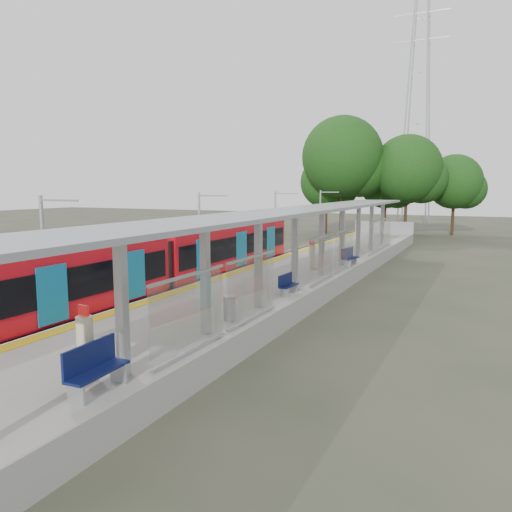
{
  "coord_description": "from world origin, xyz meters",
  "views": [
    {
      "loc": [
        10.23,
        -7.51,
        5.72
      ],
      "look_at": [
        -0.38,
        14.79,
        2.3
      ],
      "focal_mm": 35.0,
      "sensor_mm": 36.0,
      "label": 1
    }
  ],
  "objects_px": {
    "bench_mid": "(287,284)",
    "bench_far": "(349,257)",
    "litter_bin": "(229,308)",
    "info_pillar_far": "(312,257)",
    "train": "(149,265)",
    "bench_near": "(94,367)",
    "info_pillar_near": "(85,346)"
  },
  "relations": [
    {
      "from": "bench_near",
      "to": "litter_bin",
      "type": "relative_size",
      "value": 1.99
    },
    {
      "from": "bench_mid",
      "to": "info_pillar_far",
      "type": "relative_size",
      "value": 0.85
    },
    {
      "from": "bench_mid",
      "to": "train",
      "type": "bearing_deg",
      "value": -167.57
    },
    {
      "from": "bench_near",
      "to": "info_pillar_near",
      "type": "distance_m",
      "value": 1.08
    },
    {
      "from": "train",
      "to": "bench_mid",
      "type": "relative_size",
      "value": 20.21
    },
    {
      "from": "train",
      "to": "bench_far",
      "type": "distance_m",
      "value": 12.36
    },
    {
      "from": "bench_near",
      "to": "info_pillar_far",
      "type": "bearing_deg",
      "value": 91.56
    },
    {
      "from": "train",
      "to": "litter_bin",
      "type": "distance_m",
      "value": 7.47
    },
    {
      "from": "info_pillar_near",
      "to": "litter_bin",
      "type": "height_order",
      "value": "info_pillar_near"
    },
    {
      "from": "info_pillar_near",
      "to": "bench_far",
      "type": "bearing_deg",
      "value": 95.9
    },
    {
      "from": "bench_mid",
      "to": "info_pillar_near",
      "type": "distance_m",
      "value": 11.21
    },
    {
      "from": "train",
      "to": "bench_near",
      "type": "bearing_deg",
      "value": -58.17
    },
    {
      "from": "train",
      "to": "info_pillar_far",
      "type": "bearing_deg",
      "value": 57.5
    },
    {
      "from": "bench_mid",
      "to": "litter_bin",
      "type": "xyz_separation_m",
      "value": [
        -0.26,
        -4.88,
        -0.05
      ]
    },
    {
      "from": "bench_far",
      "to": "info_pillar_near",
      "type": "xyz_separation_m",
      "value": [
        -1.28,
        -20.19,
        0.22
      ]
    },
    {
      "from": "info_pillar_far",
      "to": "litter_bin",
      "type": "height_order",
      "value": "info_pillar_far"
    },
    {
      "from": "train",
      "to": "bench_mid",
      "type": "height_order",
      "value": "train"
    },
    {
      "from": "bench_near",
      "to": "info_pillar_near",
      "type": "xyz_separation_m",
      "value": [
        -0.87,
        0.62,
        0.18
      ]
    },
    {
      "from": "bench_near",
      "to": "info_pillar_far",
      "type": "distance_m",
      "value": 19.06
    },
    {
      "from": "train",
      "to": "info_pillar_near",
      "type": "distance_m",
      "value": 11.59
    },
    {
      "from": "bench_mid",
      "to": "bench_far",
      "type": "bearing_deg",
      "value": 90.66
    },
    {
      "from": "bench_far",
      "to": "info_pillar_near",
      "type": "relative_size",
      "value": 0.91
    },
    {
      "from": "train",
      "to": "info_pillar_near",
      "type": "relative_size",
      "value": 14.96
    },
    {
      "from": "bench_near",
      "to": "bench_far",
      "type": "height_order",
      "value": "bench_near"
    },
    {
      "from": "train",
      "to": "bench_far",
      "type": "bearing_deg",
      "value": 55.21
    },
    {
      "from": "bench_far",
      "to": "litter_bin",
      "type": "height_order",
      "value": "bench_far"
    },
    {
      "from": "litter_bin",
      "to": "info_pillar_far",
      "type": "bearing_deg",
      "value": 95.22
    },
    {
      "from": "info_pillar_far",
      "to": "litter_bin",
      "type": "distance_m",
      "value": 12.15
    },
    {
      "from": "info_pillar_near",
      "to": "train",
      "type": "bearing_deg",
      "value": 129.35
    },
    {
      "from": "info_pillar_near",
      "to": "bench_near",
      "type": "bearing_deg",
      "value": -26.11
    },
    {
      "from": "bench_mid",
      "to": "info_pillar_far",
      "type": "distance_m",
      "value": 7.36
    },
    {
      "from": "train",
      "to": "bench_mid",
      "type": "distance_m",
      "value": 6.8
    }
  ]
}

